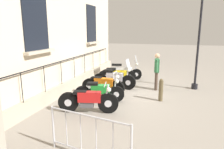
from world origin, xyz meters
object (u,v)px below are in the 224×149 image
motorcycle_red (89,100)px  motorcycle_green (100,92)px  bollard (161,90)px  motorcycle_silver (114,79)px  pedestrian_standing (157,69)px  lamppost (201,10)px  motorcycle_orange (103,85)px  motorcycle_yellow (117,75)px  motorcycle_white (123,72)px  crowd_barrier (88,135)px

motorcycle_red → motorcycle_green: (-0.01, 1.11, -0.03)m
motorcycle_green → bollard: 2.42m
motorcycle_silver → pedestrian_standing: pedestrian_standing is taller
motorcycle_silver → bollard: (2.25, -1.16, 0.00)m
motorcycle_red → lamppost: lamppost is taller
motorcycle_orange → motorcycle_red: bearing=-84.9°
motorcycle_silver → motorcycle_yellow: (-0.13, 1.02, -0.01)m
motorcycle_green → motorcycle_silver: (0.04, 1.95, 0.05)m
motorcycle_white → motorcycle_yellow: bearing=-95.0°
motorcycle_yellow → lamppost: 4.97m
motorcycle_white → crowd_barrier: (1.04, -7.40, 0.15)m
motorcycle_red → motorcycle_white: size_ratio=0.95×
motorcycle_red → motorcycle_white: motorcycle_white is taller
motorcycle_yellow → motorcycle_silver: bearing=-82.7°
motorcycle_orange → motorcycle_yellow: size_ratio=0.99×
motorcycle_green → pedestrian_standing: size_ratio=1.12×
motorcycle_yellow → lamppost: (3.82, 0.00, 3.18)m
motorcycle_yellow → bollard: bearing=-42.5°
motorcycle_green → lamppost: 5.75m
motorcycle_orange → bollard: motorcycle_orange is taller
motorcycle_green → motorcycle_silver: 1.95m
motorcycle_silver → crowd_barrier: 5.55m
lamppost → pedestrian_standing: 3.25m
motorcycle_red → crowd_barrier: 2.60m
motorcycle_orange → motorcycle_yellow: bearing=87.8°
motorcycle_red → motorcycle_silver: motorcycle_silver is taller
motorcycle_red → crowd_barrier: (1.02, -2.39, 0.14)m
motorcycle_red → motorcycle_green: size_ratio=1.07×
motorcycle_yellow → lamppost: bearing=0.0°
crowd_barrier → lamppost: bearing=67.4°
motorcycle_yellow → crowd_barrier: bearing=-80.2°
motorcycle_yellow → motorcycle_white: size_ratio=0.91×
motorcycle_silver → motorcycle_white: (-0.05, 1.94, -0.03)m
motorcycle_red → pedestrian_standing: bearing=60.0°
motorcycle_yellow → motorcycle_white: 0.93m
motorcycle_green → crowd_barrier: 3.65m
motorcycle_yellow → motorcycle_orange: bearing=-92.2°
crowd_barrier → motorcycle_red: bearing=113.1°
bollard → motorcycle_yellow: bearing=137.5°
motorcycle_white → lamppost: size_ratio=0.44×
motorcycle_silver → bollard: size_ratio=2.32×
motorcycle_orange → motorcycle_yellow: (0.08, 2.05, 0.03)m
motorcycle_silver → lamppost: (3.69, 1.02, 3.17)m
motorcycle_white → bollard: motorcycle_white is taller
motorcycle_green → bollard: (2.28, 0.79, 0.05)m
motorcycle_orange → motorcycle_yellow: motorcycle_yellow is taller
motorcycle_silver → motorcycle_white: size_ratio=0.98×
motorcycle_red → bollard: size_ratio=2.25×
motorcycle_yellow → motorcycle_white: motorcycle_white is taller
motorcycle_silver → motorcycle_green: bearing=-91.1°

